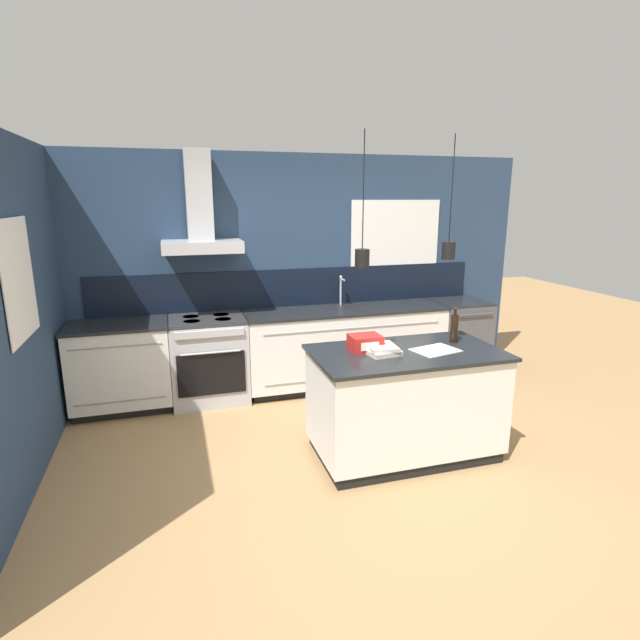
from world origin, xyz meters
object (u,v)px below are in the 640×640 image
object	(u,v)px
oven_range	(209,359)
book_stack	(381,349)
dishwasher	(457,337)
red_supply_box	(365,343)
bottle_on_island	(454,328)

from	to	relation	value
oven_range	book_stack	xyz separation A→B (m)	(1.25, -1.64, 0.49)
dishwasher	red_supply_box	xyz separation A→B (m)	(-1.84, -1.54, 0.52)
oven_range	red_supply_box	distance (m)	1.99
bottle_on_island	red_supply_box	size ratio (longest dim) A/B	1.22
oven_range	dishwasher	bearing A→B (deg)	0.08
oven_range	red_supply_box	bearing A→B (deg)	-53.04
oven_range	bottle_on_island	xyz separation A→B (m)	(1.98, -1.53, 0.58)
red_supply_box	book_stack	bearing A→B (deg)	-47.03
oven_range	bottle_on_island	distance (m)	2.57
red_supply_box	bottle_on_island	bearing A→B (deg)	0.66
oven_range	dishwasher	distance (m)	2.99
bottle_on_island	book_stack	size ratio (longest dim) A/B	0.98
book_stack	red_supply_box	distance (m)	0.14
dishwasher	red_supply_box	size ratio (longest dim) A/B	3.62
oven_range	dishwasher	world-z (taller)	same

